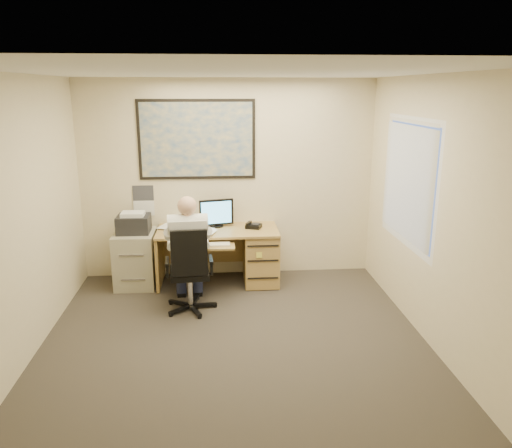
{
  "coord_description": "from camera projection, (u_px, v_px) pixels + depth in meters",
  "views": [
    {
      "loc": [
        -0.15,
        -4.51,
        2.56
      ],
      "look_at": [
        0.31,
        1.3,
        0.97
      ],
      "focal_mm": 35.0,
      "sensor_mm": 36.0,
      "label": 1
    }
  ],
  "objects": [
    {
      "name": "filing_cabinet",
      "position": [
        136.0,
        254.0,
        6.64
      ],
      "size": [
        0.53,
        0.63,
        1.01
      ],
      "rotation": [
        0.0,
        0.0,
        -0.01
      ],
      "color": "#A49E84",
      "rests_on": "ground"
    },
    {
      "name": "window_blinds",
      "position": [
        408.0,
        182.0,
        5.54
      ],
      "size": [
        0.06,
        1.4,
        1.3
      ],
      "primitive_type": null,
      "color": "beige",
      "rests_on": "room_shell"
    },
    {
      "name": "desk",
      "position": [
        242.0,
        250.0,
        6.75
      ],
      "size": [
        1.6,
        0.97,
        1.12
      ],
      "color": "#A98648",
      "rests_on": "ground"
    },
    {
      "name": "room_shell",
      "position": [
        234.0,
        222.0,
        4.67
      ],
      "size": [
        4.0,
        4.5,
        2.7
      ],
      "color": "#342E28",
      "rests_on": "ground"
    },
    {
      "name": "wall_calendar",
      "position": [
        144.0,
        201.0,
        6.81
      ],
      "size": [
        0.28,
        0.01,
        0.42
      ],
      "primitive_type": "cube",
      "color": "white",
      "rests_on": "room_shell"
    },
    {
      "name": "office_chair",
      "position": [
        189.0,
        287.0,
        5.87
      ],
      "size": [
        0.67,
        0.67,
        1.05
      ],
      "rotation": [
        0.0,
        0.0,
        0.08
      ],
      "color": "black",
      "rests_on": "ground"
    },
    {
      "name": "world_map",
      "position": [
        197.0,
        140.0,
        6.64
      ],
      "size": [
        1.56,
        0.03,
        1.06
      ],
      "primitive_type": "cube",
      "color": "#1E4C93",
      "rests_on": "room_shell"
    },
    {
      "name": "person",
      "position": [
        189.0,
        254.0,
        5.84
      ],
      "size": [
        0.64,
        0.88,
        1.37
      ],
      "primitive_type": null,
      "rotation": [
        0.0,
        0.0,
        0.07
      ],
      "color": "silver",
      "rests_on": "office_chair"
    }
  ]
}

